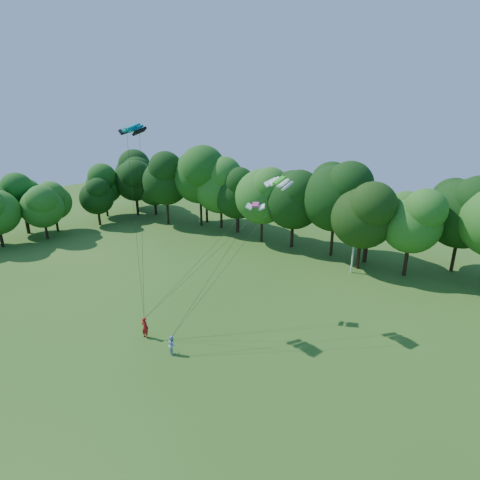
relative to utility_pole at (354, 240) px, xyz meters
The scene contains 10 objects.
ground 31.62m from the utility_pole, 94.96° to the right, with size 160.00×160.00×0.00m, color #285617.
utility_pole is the anchor object (origin of this frame).
kite_flyer_left 26.06m from the utility_pole, 111.74° to the right, with size 0.70×0.46×1.93m, color #B21618.
kite_flyer_right 25.26m from the utility_pole, 103.93° to the right, with size 0.80×0.62×1.64m, color #A4C8E4.
kite_teal 27.95m from the utility_pole, 118.98° to the right, with size 2.85×1.68×0.54m.
kite_green 17.33m from the utility_pole, 98.21° to the right, with size 2.80×1.89×0.63m.
kite_pink 16.37m from the utility_pole, 108.19° to the right, with size 1.94×1.49×0.33m.
tree_back_west 29.90m from the utility_pole, 166.69° to the left, with size 8.98×8.98×13.06m.
tree_back_center 3.77m from the utility_pole, 84.75° to the left, with size 8.31×8.31×12.09m.
tree_flank_west 50.44m from the utility_pole, 162.61° to the right, with size 6.99×6.99×10.17m.
Camera 1 is at (16.14, -10.83, 18.48)m, focal length 28.00 mm.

